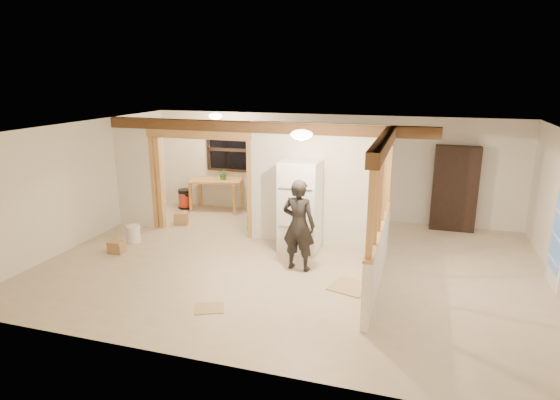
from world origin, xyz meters
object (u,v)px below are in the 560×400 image
(work_table, at_px, (217,195))
(bookshelf, at_px, (455,189))
(woman, at_px, (299,225))
(shop_vac, at_px, (185,199))
(refrigerator, at_px, (300,206))

(work_table, distance_m, bookshelf, 5.77)
(woman, distance_m, shop_vac, 4.93)
(refrigerator, distance_m, woman, 0.97)
(refrigerator, distance_m, bookshelf, 3.72)
(shop_vac, distance_m, bookshelf, 6.67)
(refrigerator, height_order, woman, refrigerator)
(work_table, height_order, bookshelf, bookshelf)
(work_table, bearing_deg, woman, -57.45)
(refrigerator, height_order, work_table, refrigerator)
(work_table, bearing_deg, bookshelf, -10.52)
(woman, xyz_separation_m, bookshelf, (2.75, 3.19, 0.12))
(shop_vac, bearing_deg, bookshelf, 1.69)
(refrigerator, bearing_deg, woman, -76.81)
(shop_vac, bearing_deg, work_table, 3.08)
(woman, bearing_deg, shop_vac, -30.08)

